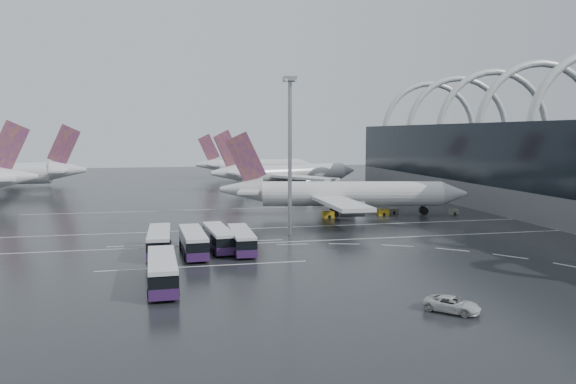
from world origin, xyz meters
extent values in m
plane|color=black|center=(0.00, 0.00, 0.00)|extent=(420.00, 420.00, 0.00)
cube|color=#525457|center=(62.00, 20.00, 3.00)|extent=(42.00, 160.00, 6.00)
cube|color=black|center=(62.00, 20.00, 13.00)|extent=(42.00, 160.00, 14.00)
torus|color=silver|center=(58.00, 28.00, 18.00)|extent=(33.80, 1.80, 33.80)
torus|color=silver|center=(58.00, 47.00, 18.00)|extent=(33.80, 1.80, 33.80)
torus|color=silver|center=(58.00, 66.00, 18.00)|extent=(33.80, 1.80, 33.80)
torus|color=silver|center=(58.00, 85.00, 18.00)|extent=(33.80, 1.80, 33.80)
cube|color=silver|center=(0.00, -2.00, 0.01)|extent=(120.00, 0.25, 0.01)
cube|color=silver|center=(0.00, 12.00, 0.01)|extent=(120.00, 0.25, 0.01)
cube|color=silver|center=(0.00, 40.00, 0.01)|extent=(120.00, 0.25, 0.01)
cube|color=silver|center=(-24.00, -16.00, 0.01)|extent=(28.00, 0.25, 0.01)
cube|color=silver|center=(-24.00, 0.00, 0.01)|extent=(28.00, 0.25, 0.01)
cylinder|color=silver|center=(10.35, 24.28, 4.69)|extent=(38.65, 13.32, 5.33)
cone|color=silver|center=(31.80, 19.64, 4.69)|extent=(6.52, 6.38, 5.33)
cone|color=silver|center=(-12.91, 29.30, 5.61)|extent=(10.11, 7.15, 5.33)
cube|color=#4B1B71|center=(-12.01, 29.11, 12.41)|extent=(8.77, 2.41, 11.30)
cube|color=silver|center=(-11.11, 28.91, 5.61)|extent=(7.54, 17.05, 0.46)
cube|color=silver|center=(4.33, 13.82, 4.14)|extent=(6.51, 23.00, 0.74)
cube|color=silver|center=(9.18, 36.28, 4.14)|extent=(15.29, 23.60, 0.74)
cylinder|color=gray|center=(7.70, 16.38, 2.48)|extent=(5.60, 4.12, 3.13)
cylinder|color=gray|center=(11.20, 32.56, 2.48)|extent=(5.60, 4.12, 3.13)
cube|color=black|center=(6.75, 25.05, 1.01)|extent=(12.02, 8.08, 2.02)
cylinder|color=silver|center=(11.23, 86.69, 4.86)|extent=(38.09, 18.04, 5.53)
cone|color=silver|center=(32.05, 94.05, 4.86)|extent=(7.24, 7.12, 5.53)
cone|color=silver|center=(-11.39, 78.69, 5.82)|extent=(10.83, 8.39, 5.53)
cube|color=#4B1B71|center=(-10.49, 79.00, 12.87)|extent=(8.85, 3.60, 11.72)
cube|color=silver|center=(-9.59, 79.32, 5.82)|extent=(9.77, 17.61, 0.48)
cube|color=silver|center=(11.61, 74.18, 4.29)|extent=(18.14, 23.82, 0.76)
cube|color=silver|center=(3.66, 96.65, 4.29)|extent=(9.72, 24.51, 0.76)
cylinder|color=gray|center=(13.19, 78.28, 2.57)|extent=(6.03, 4.81, 3.24)
cylinder|color=gray|center=(7.47, 94.46, 2.57)|extent=(6.03, 4.81, 3.24)
cube|color=black|center=(7.63, 85.42, 1.05)|extent=(12.82, 9.57, 2.10)
cylinder|color=silver|center=(8.25, 134.21, 4.53)|extent=(34.92, 10.52, 5.15)
cone|color=silver|center=(27.94, 137.34, 4.53)|extent=(6.07, 5.93, 5.15)
cone|color=silver|center=(-13.19, 130.79, 5.42)|extent=(9.58, 6.49, 5.15)
cube|color=#4B1B71|center=(-12.31, 130.93, 11.99)|extent=(8.54, 1.87, 10.92)
cube|color=silver|center=(-11.44, 131.07, 5.42)|extent=(6.46, 16.42, 0.44)
cube|color=silver|center=(6.49, 122.68, 4.00)|extent=(13.78, 22.96, 0.71)
cube|color=silver|center=(3.00, 144.61, 4.00)|extent=(7.36, 22.50, 0.71)
cylinder|color=gray|center=(8.63, 126.17, 2.40)|extent=(5.30, 3.75, 3.02)
cylinder|color=gray|center=(6.12, 141.96, 2.40)|extent=(5.30, 3.75, 3.02)
cube|color=black|center=(4.74, 133.65, 0.98)|extent=(11.42, 7.29, 1.95)
cone|color=silver|center=(-66.35, 63.46, 6.53)|extent=(11.85, 8.51, 6.21)
cube|color=#4B1B71|center=(-67.39, 63.21, 14.46)|extent=(10.19, 3.00, 13.16)
cube|color=silver|center=(-68.43, 62.96, 6.53)|extent=(9.13, 19.87, 0.54)
cone|color=silver|center=(-58.08, 92.25, 6.36)|extent=(10.58, 6.31, 6.05)
cube|color=#4B1B71|center=(-59.12, 92.28, 14.08)|extent=(10.06, 0.88, 12.82)
cube|color=silver|center=(-60.16, 92.30, 6.36)|extent=(5.17, 18.89, 0.52)
cube|color=silver|center=(-76.22, 92.71, 4.90)|extent=(7.21, 37.69, 0.73)
cube|color=black|center=(-74.14, 92.66, 1.15)|extent=(12.68, 6.99, 2.29)
cylinder|color=silver|center=(-82.31, 123.35, 4.62)|extent=(26.22, 5.96, 5.25)
cone|color=silver|center=(-64.74, 123.82, 5.53)|extent=(9.20, 5.50, 5.25)
cube|color=#4B1B71|center=(-65.64, 123.80, 12.23)|extent=(8.74, 0.78, 11.14)
cube|color=silver|center=(-66.55, 123.78, 5.53)|extent=(4.52, 16.41, 0.45)
cube|color=silver|center=(-80.50, 123.40, 4.26)|extent=(6.31, 32.75, 0.63)
cube|color=black|center=(-78.68, 123.45, 1.00)|extent=(11.02, 6.09, 1.99)
cube|color=#2A1542|center=(-29.87, -6.71, 0.97)|extent=(3.31, 14.05, 1.19)
cube|color=black|center=(-29.87, -6.71, 2.26)|extent=(3.37, 13.77, 1.40)
cube|color=silver|center=(-29.87, -6.71, 3.21)|extent=(3.31, 14.05, 0.48)
cylinder|color=black|center=(-28.43, -11.21, 0.54)|extent=(0.39, 1.08, 1.08)
cylinder|color=black|center=(-31.43, -11.17, 0.54)|extent=(0.39, 1.08, 1.08)
cylinder|color=black|center=(-28.31, -2.24, 0.54)|extent=(0.39, 1.08, 1.08)
cylinder|color=black|center=(-31.31, -2.20, 0.54)|extent=(0.39, 1.08, 1.08)
cube|color=#2A1542|center=(-25.02, -8.04, 0.96)|extent=(3.78, 13.99, 1.17)
cube|color=black|center=(-25.02, -8.04, 2.24)|extent=(3.83, 13.72, 1.39)
cube|color=silver|center=(-25.02, -8.04, 3.17)|extent=(3.78, 13.99, 0.48)
cylinder|color=black|center=(-23.32, -12.39, 0.53)|extent=(0.43, 1.08, 1.07)
cylinder|color=black|center=(-26.28, -12.54, 0.53)|extent=(0.43, 1.08, 1.07)
cylinder|color=black|center=(-23.76, -3.53, 0.53)|extent=(0.43, 1.08, 1.07)
cylinder|color=black|center=(-26.72, -3.68, 0.53)|extent=(0.43, 1.08, 1.07)
cube|color=#2A1542|center=(-21.04, -5.24, 0.92)|extent=(4.08, 13.45, 1.12)
cube|color=black|center=(-21.04, -5.24, 2.14)|extent=(4.12, 13.19, 1.32)
cube|color=silver|center=(-21.04, -5.24, 3.03)|extent=(4.08, 13.45, 0.46)
cylinder|color=black|center=(-19.26, -9.33, 0.51)|extent=(0.44, 1.05, 1.02)
cylinder|color=black|center=(-22.09, -9.58, 0.51)|extent=(0.44, 1.05, 1.02)
cylinder|color=black|center=(-19.99, -0.89, 0.51)|extent=(0.44, 1.05, 1.02)
cylinder|color=black|center=(-22.82, -1.14, 0.51)|extent=(0.44, 1.05, 1.02)
cube|color=#2A1542|center=(-17.83, -7.51, 0.90)|extent=(3.03, 13.05, 1.10)
cube|color=black|center=(-17.83, -7.51, 2.10)|extent=(3.09, 12.79, 1.30)
cube|color=silver|center=(-17.83, -7.51, 2.98)|extent=(3.03, 13.05, 0.45)
cylinder|color=black|center=(-16.48, -11.69, 0.50)|extent=(0.36, 1.00, 1.00)
cylinder|color=black|center=(-19.26, -11.67, 0.50)|extent=(0.36, 1.00, 1.00)
cylinder|color=black|center=(-16.40, -3.36, 0.50)|extent=(0.36, 1.00, 1.00)
cylinder|color=black|center=(-19.18, -3.33, 0.50)|extent=(0.36, 1.00, 1.00)
cube|color=#2A1542|center=(-29.33, -25.09, 0.97)|extent=(3.52, 14.12, 1.19)
cube|color=black|center=(-29.33, -25.09, 2.27)|extent=(3.57, 13.84, 1.40)
cube|color=silver|center=(-29.33, -25.09, 3.21)|extent=(3.52, 14.12, 0.49)
cylinder|color=black|center=(-27.71, -29.54, 0.54)|extent=(0.41, 1.09, 1.08)
cylinder|color=black|center=(-30.71, -29.63, 0.54)|extent=(0.41, 1.09, 1.08)
cylinder|color=black|center=(-27.95, -20.56, 0.54)|extent=(0.41, 1.09, 1.08)
cylinder|color=black|center=(-30.96, -20.64, 0.54)|extent=(0.41, 1.09, 1.08)
imported|color=silver|center=(-1.21, -40.63, 0.77)|extent=(5.74, 5.74, 1.54)
cylinder|color=gray|center=(-7.77, 4.32, 13.28)|extent=(0.66, 0.66, 26.57)
cube|color=gray|center=(-7.77, 4.32, 26.85)|extent=(2.09, 2.09, 0.76)
cube|color=silver|center=(-7.77, 4.32, 26.57)|extent=(1.90, 1.90, 0.38)
cube|color=#BB9719|center=(16.96, 22.97, 0.65)|extent=(2.38, 1.41, 1.30)
cube|color=slate|center=(20.25, 25.17, 0.57)|extent=(2.09, 1.24, 1.14)
cube|color=#BB9719|center=(4.49, 22.18, 0.67)|extent=(2.47, 1.46, 1.35)
cube|color=slate|center=(32.68, 21.09, 0.52)|extent=(1.92, 1.13, 1.05)
cube|color=#BB9719|center=(12.59, 34.00, 0.59)|extent=(2.15, 1.27, 1.17)
camera|label=1|loc=(-28.56, -90.06, 17.66)|focal=35.00mm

